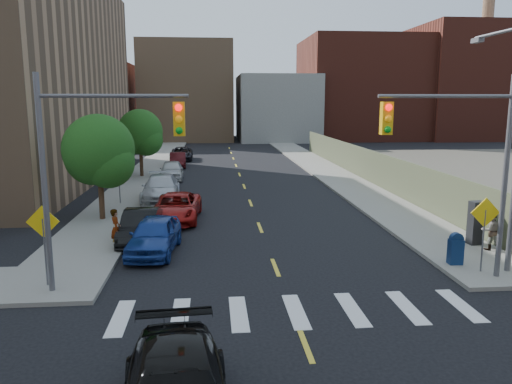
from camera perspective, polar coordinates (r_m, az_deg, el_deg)
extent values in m
cube|color=gray|center=(51.88, -11.09, 3.47)|extent=(3.50, 73.00, 0.15)
cube|color=gray|center=(52.57, 5.99, 3.69)|extent=(3.50, 73.00, 0.15)
cube|color=brown|center=(39.88, 12.35, 3.08)|extent=(0.12, 44.00, 2.50)
cube|color=#592319|center=(82.13, -19.24, 9.71)|extent=(14.00, 18.00, 12.00)
cube|color=#8C6B4C|center=(81.83, -7.82, 11.24)|extent=(14.00, 16.00, 15.00)
cube|color=gray|center=(80.41, 2.31, 9.56)|extent=(12.00, 16.00, 10.00)
cube|color=#592319|center=(85.30, 11.71, 11.42)|extent=(18.00, 18.00, 16.00)
cube|color=#592319|center=(89.39, 22.19, 11.46)|extent=(14.00, 16.00, 18.00)
cylinder|color=#8C6B4C|center=(91.56, 24.70, 14.39)|extent=(1.80, 1.80, 28.00)
cylinder|color=#59595E|center=(16.78, -23.03, 0.45)|extent=(0.18, 0.18, 7.00)
cylinder|color=#59595E|center=(16.01, -15.94, 10.52)|extent=(4.50, 0.12, 0.12)
cube|color=#E5A50C|center=(15.78, -8.77, 8.25)|extent=(0.35, 0.30, 1.05)
cylinder|color=#59595E|center=(18.73, 26.56, 1.14)|extent=(0.18, 0.18, 7.00)
cylinder|color=#59595E|center=(17.46, 20.92, 10.20)|extent=(4.50, 0.12, 0.12)
cube|color=#E5A50C|center=(16.72, 14.68, 8.15)|extent=(0.35, 0.30, 1.05)
cylinder|color=#59595E|center=(20.93, 26.19, 16.07)|extent=(0.12, 3.50, 0.12)
cube|color=#59595E|center=(22.31, 23.98, 15.56)|extent=(0.25, 0.60, 0.18)
cylinder|color=#59595E|center=(17.84, -22.94, -6.58)|extent=(0.06, 0.06, 2.40)
cube|color=yellow|center=(17.57, -23.19, -3.14)|extent=(1.06, 0.04, 1.06)
cylinder|color=#59595E|center=(19.46, 24.49, -5.32)|extent=(0.06, 0.06, 2.40)
cube|color=yellow|center=(19.21, 24.74, -2.16)|extent=(1.06, 0.04, 1.06)
cylinder|color=#59595E|center=(30.64, -15.34, 0.71)|extent=(0.06, 0.06, 2.40)
cube|color=yellow|center=(30.49, -15.44, 2.75)|extent=(1.06, 0.04, 1.06)
cylinder|color=#332114|center=(26.80, -17.26, -0.48)|extent=(0.28, 0.28, 2.64)
sphere|color=#164012|center=(26.47, -17.53, 4.63)|extent=(3.60, 3.60, 3.60)
sphere|color=#164012|center=(26.14, -16.53, 3.29)|extent=(2.64, 2.64, 2.64)
sphere|color=#164012|center=(26.99, -18.14, 3.80)|extent=(2.88, 2.88, 2.88)
cylinder|color=#332114|center=(41.42, -12.97, 3.42)|extent=(0.28, 0.28, 2.64)
sphere|color=#164012|center=(41.21, -13.11, 6.73)|extent=(3.60, 3.60, 3.60)
sphere|color=#164012|center=(40.88, -12.43, 5.89)|extent=(2.64, 2.64, 2.64)
sphere|color=#164012|center=(41.68, -13.55, 6.18)|extent=(2.88, 2.88, 2.88)
imported|color=navy|center=(20.85, -11.54, -4.85)|extent=(2.18, 4.55, 1.50)
imported|color=black|center=(22.67, -13.05, -3.80)|extent=(1.57, 4.28, 1.40)
imported|color=maroon|center=(26.22, -9.11, -1.74)|extent=(2.60, 5.18, 1.41)
imported|color=#B7BAC0|center=(31.52, -10.82, 0.41)|extent=(2.35, 5.51, 1.58)
imported|color=#BCBCBC|center=(40.00, -9.62, 2.48)|extent=(1.91, 4.46, 1.50)
imported|color=#390B0D|center=(47.48, -8.92, 3.65)|extent=(1.69, 4.24, 1.37)
imported|color=black|center=(53.20, -8.52, 4.37)|extent=(2.34, 4.95, 1.37)
cube|color=navy|center=(20.11, 21.83, -6.36)|extent=(0.50, 0.38, 0.94)
cylinder|color=navy|center=(19.98, 21.93, -5.00)|extent=(0.49, 0.23, 0.48)
cube|color=black|center=(23.06, 23.82, -3.24)|extent=(0.61, 0.52, 1.85)
imported|color=gray|center=(21.36, -15.73, -4.04)|extent=(0.52, 0.67, 1.65)
imported|color=gray|center=(22.48, 25.25, -4.02)|extent=(0.80, 0.64, 1.59)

